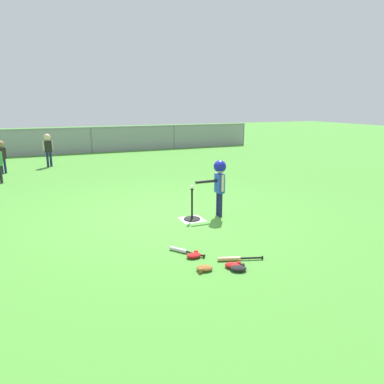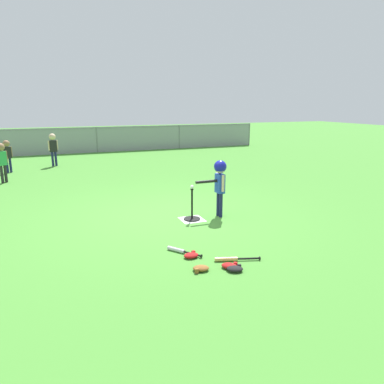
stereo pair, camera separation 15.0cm
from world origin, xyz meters
name	(u,v)px [view 2 (the right image)]	position (x,y,z in m)	size (l,w,h in m)	color
ground_plane	(167,216)	(0.00, 0.00, 0.00)	(60.00, 60.00, 0.00)	#478C33
home_plate	(192,219)	(0.37, -0.42, 0.00)	(0.44, 0.44, 0.01)	white
batting_tee	(192,215)	(0.37, -0.42, 0.09)	(0.32, 0.32, 0.61)	black
baseball_on_tee	(192,187)	(0.37, -0.42, 0.65)	(0.07, 0.07, 0.07)	white
batter_child	(220,177)	(0.95, -0.42, 0.80)	(0.63, 0.32, 1.12)	#191E4C
fielder_deep_left	(2,157)	(-3.32, 4.64, 0.72)	(0.28, 0.24, 1.12)	#262626
fielder_deep_right	(53,145)	(-1.93, 7.05, 0.75)	(0.33, 0.23, 1.16)	#191E4C
fielder_near_right	(7,152)	(-3.32, 6.25, 0.68)	(0.28, 0.21, 1.05)	#191E4C
spare_bat_silver	(180,251)	(-0.39, -1.81, 0.03)	(0.40, 0.52, 0.06)	silver
spare_bat_wood	(231,259)	(0.19, -2.37, 0.03)	(0.64, 0.26, 0.06)	#DBB266
glove_by_plate	(230,266)	(0.07, -2.56, 0.04)	(0.27, 0.27, 0.07)	#B21919
glove_near_bats	(191,255)	(-0.29, -2.04, 0.04)	(0.22, 0.17, 0.07)	#B21919
glove_tossed_aside	(235,269)	(0.09, -2.67, 0.04)	(0.27, 0.24, 0.07)	black
glove_outfield_drop	(201,268)	(-0.33, -2.48, 0.04)	(0.26, 0.22, 0.07)	brown
outfield_fence	(97,139)	(0.00, 10.28, 0.62)	(16.06, 0.06, 1.15)	slate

